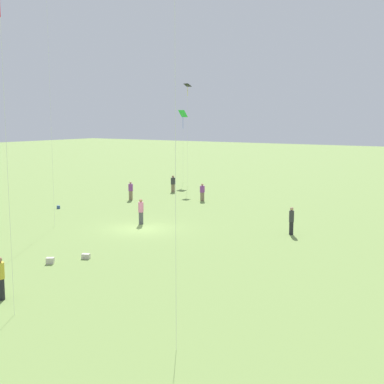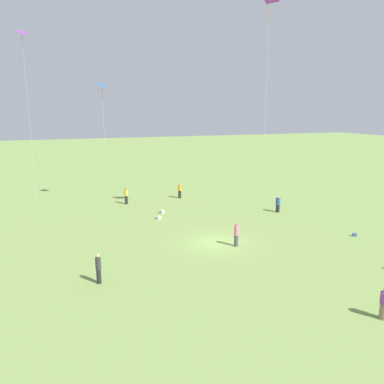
{
  "view_description": "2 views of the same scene",
  "coord_description": "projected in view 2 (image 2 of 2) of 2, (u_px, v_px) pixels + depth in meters",
  "views": [
    {
      "loc": [
        28.77,
        23.24,
        7.75
      ],
      "look_at": [
        -0.58,
        3.9,
        2.85
      ],
      "focal_mm": 50.0,
      "sensor_mm": 36.0,
      "label": 1
    },
    {
      "loc": [
        -25.44,
        11.68,
        10.12
      ],
      "look_at": [
        -1.0,
        2.45,
        4.45
      ],
      "focal_mm": 35.0,
      "sensor_mm": 36.0,
      "label": 2
    }
  ],
  "objects": [
    {
      "name": "person_7",
      "position": [
        236.0,
        234.0,
        28.42
      ],
      "size": [
        0.54,
        0.54,
        1.87
      ],
      "rotation": [
        0.0,
        0.0,
        2.45
      ],
      "color": "#4C4C51",
      "rests_on": "ground_plane"
    },
    {
      "name": "picnic_bag_1",
      "position": [
        162.0,
        212.0,
        37.77
      ],
      "size": [
        0.48,
        0.5,
        0.33
      ],
      "rotation": [
        0.0,
        0.0,
        2.17
      ],
      "color": "beige",
      "rests_on": "ground_plane"
    },
    {
      "name": "kite_1",
      "position": [
        102.0,
        91.0,
        39.09
      ],
      "size": [
        1.13,
        1.12,
        12.97
      ],
      "rotation": [
        0.0,
        0.0,
        4.75
      ],
      "color": "blue",
      "rests_on": "ground_plane"
    },
    {
      "name": "person_0",
      "position": [
        384.0,
        304.0,
        18.44
      ],
      "size": [
        0.64,
        0.64,
        1.66
      ],
      "rotation": [
        0.0,
        0.0,
        5.47
      ],
      "color": "#847056",
      "rests_on": "ground_plane"
    },
    {
      "name": "ground_plane",
      "position": [
        217.0,
        242.0,
        29.43
      ],
      "size": [
        240.0,
        240.0,
        0.0
      ],
      "primitive_type": "plane",
      "color": "#7A994C"
    },
    {
      "name": "kite_2",
      "position": [
        22.0,
        43.0,
        34.88
      ],
      "size": [
        1.24,
        1.24,
        17.5
      ],
      "rotation": [
        0.0,
        0.0,
        4.74
      ],
      "color": "purple",
      "rests_on": "ground_plane"
    },
    {
      "name": "kite_3",
      "position": [
        270.0,
        5.0,
        30.04
      ],
      "size": [
        1.54,
        1.4,
        19.56
      ],
      "rotation": [
        0.0,
        0.0,
        5.95
      ],
      "color": "purple",
      "rests_on": "ground_plane"
    },
    {
      "name": "person_6",
      "position": [
        98.0,
        268.0,
        22.25
      ],
      "size": [
        0.38,
        0.38,
        1.87
      ],
      "rotation": [
        0.0,
        0.0,
        1.39
      ],
      "color": "#232328",
      "rests_on": "ground_plane"
    },
    {
      "name": "person_4",
      "position": [
        126.0,
        196.0,
        41.35
      ],
      "size": [
        0.47,
        0.47,
        1.88
      ],
      "rotation": [
        0.0,
        0.0,
        3.42
      ],
      "color": "#232328",
      "rests_on": "ground_plane"
    },
    {
      "name": "person_5",
      "position": [
        278.0,
        204.0,
        38.09
      ],
      "size": [
        0.64,
        0.64,
        1.68
      ],
      "rotation": [
        0.0,
        0.0,
        2.27
      ],
      "color": "#232328",
      "rests_on": "ground_plane"
    },
    {
      "name": "person_9",
      "position": [
        180.0,
        191.0,
        44.22
      ],
      "size": [
        0.56,
        0.56,
        1.82
      ],
      "rotation": [
        0.0,
        0.0,
        0.4
      ],
      "color": "#232328",
      "rests_on": "ground_plane"
    },
    {
      "name": "picnic_bag_2",
      "position": [
        159.0,
        217.0,
        35.83
      ],
      "size": [
        0.44,
        0.51,
        0.27
      ],
      "rotation": [
        0.0,
        0.0,
        1.98
      ],
      "color": "beige",
      "rests_on": "ground_plane"
    },
    {
      "name": "picnic_bag_0",
      "position": [
        354.0,
        235.0,
        30.84
      ],
      "size": [
        0.3,
        0.37,
        0.26
      ],
      "rotation": [
        0.0,
        0.0,
        1.16
      ],
      "color": "#33518C",
      "rests_on": "ground_plane"
    }
  ]
}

